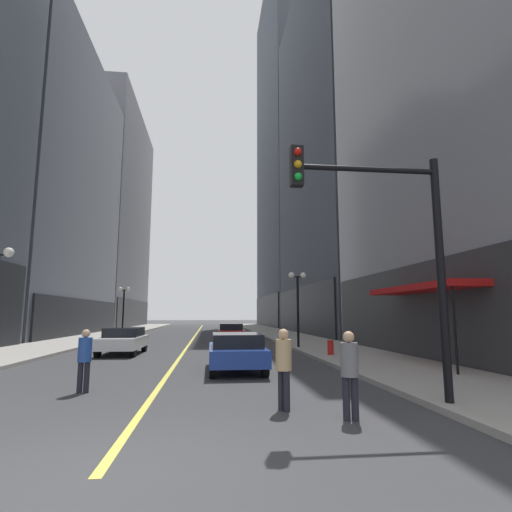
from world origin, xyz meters
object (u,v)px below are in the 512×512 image
(traffic_light_near_right, at_px, (394,234))
(street_lamp_left_far, at_px, (124,300))
(car_white, at_px, (123,340))
(pedestrian_in_tan_trench, at_px, (284,363))
(pedestrian_in_blue_hoodie, at_px, (85,356))
(car_blue, at_px, (236,350))
(pedestrian_in_grey_suit, at_px, (350,368))
(fire_hydrant_right, at_px, (330,349))
(car_red, at_px, (231,332))
(street_lamp_right_mid, at_px, (298,292))

(traffic_light_near_right, height_order, street_lamp_left_far, traffic_light_near_right)
(car_white, xyz_separation_m, traffic_light_near_right, (8.31, -12.95, 3.02))
(pedestrian_in_tan_trench, distance_m, pedestrian_in_blue_hoodie, 5.36)
(car_blue, xyz_separation_m, traffic_light_near_right, (3.04, -6.25, 3.02))
(pedestrian_in_grey_suit, relative_size, fire_hydrant_right, 2.08)
(car_white, bearing_deg, fire_hydrant_right, -16.22)
(car_white, bearing_deg, car_red, 56.30)
(car_red, xyz_separation_m, street_lamp_right_mid, (3.47, -7.15, 2.54))
(car_blue, relative_size, car_red, 1.01)
(car_white, distance_m, street_lamp_left_far, 16.77)
(car_blue, relative_size, fire_hydrant_right, 5.29)
(car_blue, xyz_separation_m, pedestrian_in_blue_hoodie, (-4.15, -3.46, 0.21))
(car_blue, xyz_separation_m, car_red, (0.62, 15.53, -0.00))
(street_lamp_right_mid, bearing_deg, fire_hydrant_right, -83.73)
(traffic_light_near_right, height_order, fire_hydrant_right, traffic_light_near_right)
(car_white, distance_m, pedestrian_in_blue_hoodie, 10.22)
(fire_hydrant_right, bearing_deg, car_white, 163.78)
(street_lamp_left_far, bearing_deg, car_red, -38.36)
(pedestrian_in_tan_trench, height_order, street_lamp_left_far, street_lamp_left_far)
(pedestrian_in_tan_trench, relative_size, traffic_light_near_right, 0.30)
(car_blue, distance_m, street_lamp_right_mid, 9.66)
(pedestrian_in_blue_hoodie, height_order, street_lamp_right_mid, street_lamp_right_mid)
(car_blue, height_order, street_lamp_left_far, street_lamp_left_far)
(car_red, xyz_separation_m, pedestrian_in_grey_suit, (1.12, -22.36, 0.25))
(pedestrian_in_blue_hoodie, relative_size, street_lamp_left_far, 0.36)
(traffic_light_near_right, relative_size, street_lamp_right_mid, 1.28)
(car_blue, bearing_deg, car_white, 128.19)
(pedestrian_in_blue_hoodie, height_order, fire_hydrant_right, pedestrian_in_blue_hoodie)
(pedestrian_in_tan_trench, bearing_deg, street_lamp_left_far, 107.93)
(pedestrian_in_grey_suit, bearing_deg, traffic_light_near_right, 23.98)
(fire_hydrant_right, bearing_deg, pedestrian_in_grey_suit, -104.98)
(car_red, distance_m, pedestrian_in_tan_trench, 21.45)
(car_white, bearing_deg, street_lamp_right_mid, 10.17)
(street_lamp_left_far, bearing_deg, street_lamp_right_mid, -48.63)
(car_red, bearing_deg, car_blue, -92.28)
(pedestrian_in_grey_suit, bearing_deg, car_blue, 104.25)
(car_blue, relative_size, pedestrian_in_grey_suit, 2.55)
(car_blue, height_order, pedestrian_in_tan_trench, pedestrian_in_tan_trench)
(pedestrian_in_grey_suit, bearing_deg, car_red, 92.86)
(street_lamp_left_far, bearing_deg, fire_hydrant_right, -55.12)
(pedestrian_in_grey_suit, distance_m, fire_hydrant_right, 11.05)
(pedestrian_in_blue_hoodie, xyz_separation_m, traffic_light_near_right, (7.19, -2.79, 2.82))
(car_red, distance_m, pedestrian_in_grey_suit, 22.39)
(pedestrian_in_grey_suit, xyz_separation_m, pedestrian_in_tan_trench, (-1.12, 0.92, 0.01))
(pedestrian_in_grey_suit, bearing_deg, pedestrian_in_tan_trench, 140.66)
(car_blue, xyz_separation_m, street_lamp_right_mid, (4.09, 8.38, 2.54))
(car_white, height_order, fire_hydrant_right, car_white)
(car_red, height_order, fire_hydrant_right, car_red)
(car_red, distance_m, fire_hydrant_right, 12.36)
(fire_hydrant_right, bearing_deg, traffic_light_near_right, -98.74)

